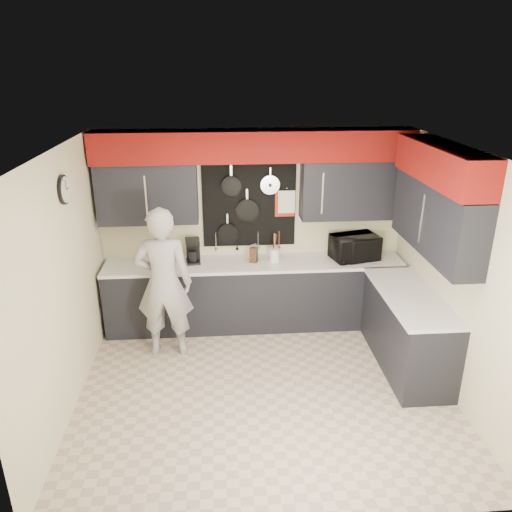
{
  "coord_description": "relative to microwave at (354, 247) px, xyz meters",
  "views": [
    {
      "loc": [
        -0.44,
        -4.57,
        3.38
      ],
      "look_at": [
        -0.05,
        0.5,
        1.37
      ],
      "focal_mm": 35.0,
      "sensor_mm": 36.0,
      "label": 1
    }
  ],
  "objects": [
    {
      "name": "back_wall_assembly",
      "position": [
        -1.31,
        0.14,
        0.93
      ],
      "size": [
        4.0,
        0.36,
        2.6
      ],
      "color": "beige",
      "rests_on": "ground"
    },
    {
      "name": "utensil_crock",
      "position": [
        -1.06,
        -0.0,
        -0.08
      ],
      "size": [
        0.13,
        0.13,
        0.17
      ],
      "primitive_type": "cylinder",
      "color": "white",
      "rests_on": "base_cabinets"
    },
    {
      "name": "knife_block",
      "position": [
        -1.33,
        -0.01,
        -0.06
      ],
      "size": [
        0.12,
        0.12,
        0.2
      ],
      "primitive_type": "cube",
      "rotation": [
        0.0,
        0.0,
        -0.32
      ],
      "color": "#362211",
      "rests_on": "base_cabinets"
    },
    {
      "name": "microwave",
      "position": [
        0.0,
        0.0,
        0.0
      ],
      "size": [
        0.67,
        0.53,
        0.33
      ],
      "primitive_type": "imported",
      "rotation": [
        0.0,
        0.0,
        0.25
      ],
      "color": "black",
      "rests_on": "base_cabinets"
    },
    {
      "name": "coffee_maker",
      "position": [
        -2.12,
        0.05,
        0.0
      ],
      "size": [
        0.2,
        0.24,
        0.32
      ],
      "rotation": [
        0.0,
        0.0,
        0.13
      ],
      "color": "black",
      "rests_on": "base_cabinets"
    },
    {
      "name": "base_cabinets",
      "position": [
        -0.83,
        -0.33,
        -0.63
      ],
      "size": [
        3.95,
        2.2,
        0.92
      ],
      "color": "black",
      "rests_on": "ground"
    },
    {
      "name": "left_wall_assembly",
      "position": [
        -3.31,
        -1.44,
        0.25
      ],
      "size": [
        0.05,
        3.5,
        2.6
      ],
      "color": "beige",
      "rests_on": "ground"
    },
    {
      "name": "ground",
      "position": [
        -1.32,
        -1.46,
        -1.08
      ],
      "size": [
        4.0,
        4.0,
        0.0
      ],
      "primitive_type": "plane",
      "color": "beige",
      "rests_on": "ground"
    },
    {
      "name": "person",
      "position": [
        -2.44,
        -0.63,
        -0.15
      ],
      "size": [
        0.71,
        0.49,
        1.86
      ],
      "primitive_type": "imported",
      "rotation": [
        0.0,
        0.0,
        3.07
      ],
      "color": "#AFAFAD",
      "rests_on": "ground"
    },
    {
      "name": "right_wall_assembly",
      "position": [
        0.53,
        -1.19,
        0.86
      ],
      "size": [
        0.36,
        3.5,
        2.6
      ],
      "color": "beige",
      "rests_on": "ground"
    }
  ]
}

